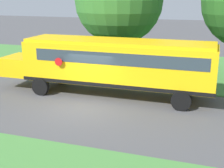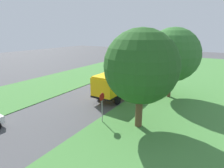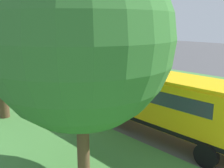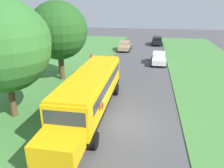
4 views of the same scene
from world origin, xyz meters
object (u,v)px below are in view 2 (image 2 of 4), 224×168
object	(u,v)px
oak_tree_beside_bus	(170,54)
stop_sign	(102,104)
pickup_truck	(126,68)
school_bus	(125,78)
oak_tree_roadside_mid	(139,67)

from	to	relation	value
oak_tree_beside_bus	stop_sign	distance (m)	10.46
pickup_truck	stop_sign	size ratio (longest dim) A/B	1.97
pickup_truck	oak_tree_beside_bus	size ratio (longest dim) A/B	0.65
school_bus	oak_tree_roadside_mid	size ratio (longest dim) A/B	1.54
stop_sign	school_bus	bearing A→B (deg)	-75.04
school_bus	pickup_truck	world-z (taller)	school_bus
oak_tree_beside_bus	oak_tree_roadside_mid	distance (m)	8.30
oak_tree_roadside_mid	stop_sign	distance (m)	4.55
oak_tree_roadside_mid	stop_sign	bearing A→B (deg)	20.80
oak_tree_beside_bus	stop_sign	xyz separation A→B (m)	(3.02, 9.38, -3.53)
pickup_truck	oak_tree_beside_bus	distance (m)	14.21
school_bus	oak_tree_beside_bus	bearing A→B (deg)	-167.03
oak_tree_roadside_mid	stop_sign	size ratio (longest dim) A/B	2.94
oak_tree_beside_bus	school_bus	bearing A→B (deg)	12.97
school_bus	stop_sign	distance (m)	8.47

